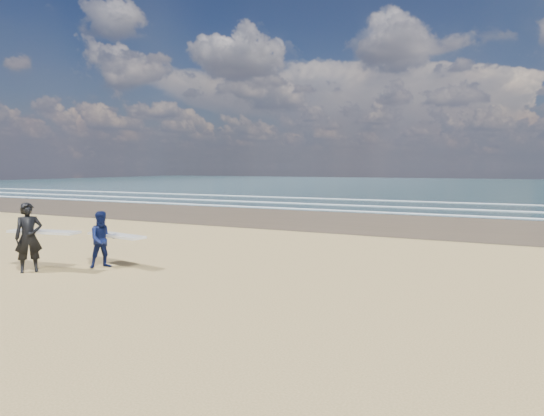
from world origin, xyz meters
The scene contains 2 objects.
surfer_near centered at (-1.09, 0.62, 1.02)m, with size 2.26×1.24×2.01m.
surfer_far centered at (0.35, 2.02, 0.86)m, with size 2.25×1.31×1.70m.
Camera 1 is at (11.29, -8.62, 3.03)m, focal length 32.00 mm.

